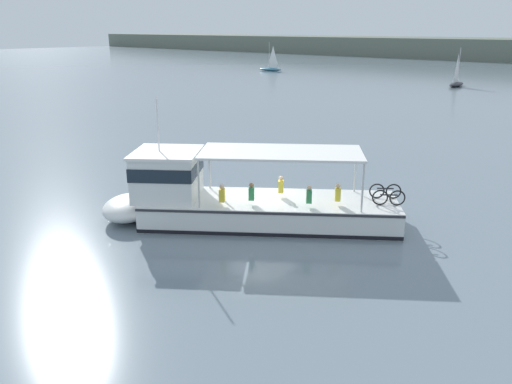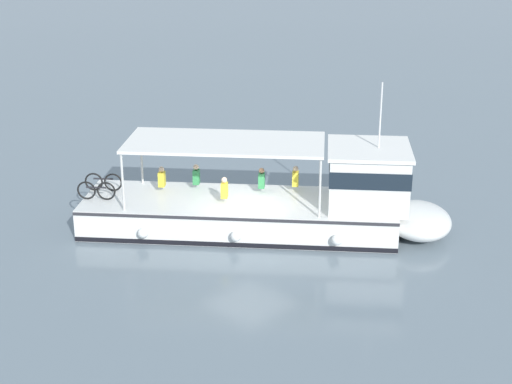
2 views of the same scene
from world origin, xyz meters
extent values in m
plane|color=slate|center=(0.00, 0.00, 0.00)|extent=(400.00, 400.00, 0.00)
cube|color=white|center=(0.84, -0.37, 0.55)|extent=(10.45, 9.22, 1.10)
ellipsoid|color=white|center=(-4.02, -4.22, 0.55)|extent=(3.55, 3.67, 1.01)
cube|color=black|center=(0.84, -0.37, 0.10)|extent=(10.48, 9.25, 0.16)
cube|color=#2D2D33|center=(0.84, -0.37, 1.02)|extent=(10.49, 9.26, 0.10)
cube|color=white|center=(-2.61, -3.10, 2.05)|extent=(3.73, 3.75, 1.90)
cube|color=#19232D|center=(-2.61, -3.10, 2.38)|extent=(3.80, 3.82, 0.56)
cube|color=white|center=(-2.61, -3.10, 3.06)|extent=(3.95, 3.97, 0.12)
cube|color=white|center=(1.19, -0.09, 3.15)|extent=(7.08, 6.47, 0.10)
cylinder|color=silver|center=(-0.51, -3.18, 2.10)|extent=(0.08, 0.08, 2.00)
cylinder|color=silver|center=(-2.20, -1.04, 2.10)|extent=(0.08, 0.08, 2.00)
cylinder|color=silver|center=(4.59, 0.86, 2.10)|extent=(0.08, 0.08, 2.00)
cylinder|color=silver|center=(2.90, 2.99, 2.10)|extent=(0.08, 0.08, 2.00)
cylinder|color=silver|center=(-2.84, -3.29, 4.22)|extent=(0.06, 0.06, 2.20)
sphere|color=white|center=(-2.93, -1.09, 0.50)|extent=(0.36, 0.36, 0.36)
sphere|color=white|center=(-0.34, 0.96, 0.50)|extent=(0.36, 0.36, 0.36)
sphere|color=white|center=(2.09, 2.89, 0.50)|extent=(0.36, 0.36, 0.36)
torus|color=black|center=(4.69, 2.10, 1.43)|extent=(0.55, 0.46, 0.66)
torus|color=black|center=(5.24, 2.54, 1.43)|extent=(0.55, 0.46, 0.66)
cylinder|color=#232328|center=(4.96, 2.32, 1.55)|extent=(0.59, 0.48, 0.06)
torus|color=black|center=(4.13, 2.81, 1.43)|extent=(0.55, 0.46, 0.66)
torus|color=black|center=(4.68, 3.24, 1.43)|extent=(0.55, 0.46, 0.66)
cylinder|color=#232328|center=(4.40, 3.03, 1.55)|extent=(0.59, 0.48, 0.06)
cube|color=yellow|center=(3.40, 0.93, 1.56)|extent=(0.37, 0.39, 0.52)
sphere|color=beige|center=(3.40, 0.93, 1.93)|extent=(0.20, 0.20, 0.20)
cube|color=#338C4C|center=(2.69, -0.08, 1.56)|extent=(0.37, 0.39, 0.52)
sphere|color=beige|center=(2.69, -0.08, 1.93)|extent=(0.20, 0.20, 0.20)
cube|color=yellow|center=(0.97, 0.19, 1.56)|extent=(0.37, 0.39, 0.52)
sphere|color=beige|center=(0.97, 0.19, 1.93)|extent=(0.20, 0.20, 0.20)
cube|color=#338C4C|center=(0.73, -1.41, 1.56)|extent=(0.37, 0.39, 0.52)
sphere|color=#9E7051|center=(0.73, -1.41, 1.93)|extent=(0.20, 0.20, 0.20)
cube|color=yellow|center=(0.00, -2.39, 1.56)|extent=(0.37, 0.39, 0.52)
sphere|color=beige|center=(0.00, -2.39, 1.93)|extent=(0.20, 0.20, 0.20)
ellipsoid|color=#232328|center=(-15.65, 58.85, 0.30)|extent=(1.91, 4.92, 0.60)
cylinder|color=silver|center=(-15.68, 59.15, 3.00)|extent=(0.08, 0.08, 4.80)
pyramid|color=white|center=(-15.56, 58.30, 2.69)|extent=(0.24, 1.70, 4.08)
ellipsoid|color=teal|center=(-53.59, 61.66, 0.30)|extent=(4.99, 2.40, 0.60)
cylinder|color=silver|center=(-53.88, 61.59, 3.00)|extent=(0.08, 0.08, 4.80)
pyramid|color=white|center=(-53.06, 61.80, 2.69)|extent=(1.67, 0.43, 4.08)
camera|label=1|loc=(14.73, -16.25, 8.10)|focal=36.52mm
camera|label=2|loc=(-16.89, 17.41, 10.72)|focal=54.45mm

